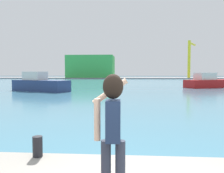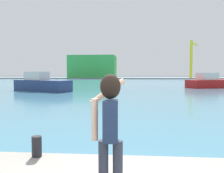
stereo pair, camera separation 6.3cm
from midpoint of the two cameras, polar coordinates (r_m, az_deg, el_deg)
ground_plane at (r=53.09m, az=4.95°, el=0.82°), size 220.00×220.00×0.00m
harbor_water at (r=55.09m, az=4.95°, el=0.93°), size 140.00×100.00×0.02m
far_shore_dock at (r=95.06m, az=4.86°, el=2.05°), size 140.00×20.00×0.36m
person_photographer at (r=3.35m, az=0.01°, el=-8.62°), size 0.53×0.55×1.74m
harbor_bollard at (r=5.42m, az=-17.04°, el=-13.37°), size 0.20×0.20×0.43m
boat_moored at (r=31.41m, az=-16.28°, el=0.60°), size 7.96×5.42×2.41m
boat_moored_2 at (r=39.97m, az=22.45°, el=0.94°), size 8.58×5.95×2.27m
warehouse_left at (r=94.41m, az=-4.45°, el=4.69°), size 17.43×13.00×8.35m
port_crane at (r=91.73m, az=18.39°, el=6.99°), size 4.67×8.21×13.30m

